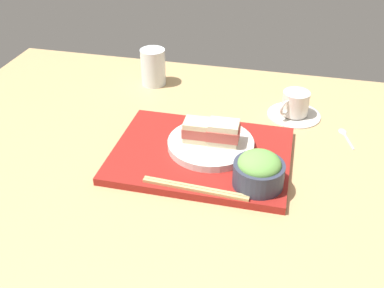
# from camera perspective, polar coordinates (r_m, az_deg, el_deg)

# --- Properties ---
(ground_plane) EXTENTS (1.40, 1.00, 0.03)m
(ground_plane) POSITION_cam_1_polar(r_m,az_deg,el_deg) (1.11, -1.28, -1.35)
(ground_plane) COLOR tan
(serving_tray) EXTENTS (0.41, 0.31, 0.02)m
(serving_tray) POSITION_cam_1_polar(r_m,az_deg,el_deg) (1.07, 1.17, -1.36)
(serving_tray) COLOR maroon
(serving_tray) RESTS_ON ground_plane
(sandwich_plate) EXTENTS (0.20, 0.20, 0.02)m
(sandwich_plate) POSITION_cam_1_polar(r_m,az_deg,el_deg) (1.08, 2.36, -0.03)
(sandwich_plate) COLOR silver
(sandwich_plate) RESTS_ON serving_tray
(sandwich_near) EXTENTS (0.07, 0.05, 0.05)m
(sandwich_near) POSITION_cam_1_polar(r_m,az_deg,el_deg) (1.06, 0.85, 1.71)
(sandwich_near) COLOR beige
(sandwich_near) RESTS_ON sandwich_plate
(sandwich_far) EXTENTS (0.07, 0.06, 0.05)m
(sandwich_far) POSITION_cam_1_polar(r_m,az_deg,el_deg) (1.05, 3.98, 1.40)
(sandwich_far) COLOR beige
(sandwich_far) RESTS_ON sandwich_plate
(salad_bowl) EXTENTS (0.11, 0.11, 0.08)m
(salad_bowl) POSITION_cam_1_polar(r_m,az_deg,el_deg) (0.96, 8.40, -3.29)
(salad_bowl) COLOR #33384C
(salad_bowl) RESTS_ON serving_tray
(chopsticks_pair) EXTENTS (0.23, 0.03, 0.01)m
(chopsticks_pair) POSITION_cam_1_polar(r_m,az_deg,el_deg) (0.95, 0.41, -5.61)
(chopsticks_pair) COLOR tan
(chopsticks_pair) RESTS_ON serving_tray
(coffee_cup) EXTENTS (0.14, 0.14, 0.07)m
(coffee_cup) POSITION_cam_1_polar(r_m,az_deg,el_deg) (1.26, 12.79, 4.64)
(coffee_cup) COLOR silver
(coffee_cup) RESTS_ON ground_plane
(drinking_glass) EXTENTS (0.07, 0.07, 0.11)m
(drinking_glass) POSITION_cam_1_polar(r_m,az_deg,el_deg) (1.40, -4.90, 9.62)
(drinking_glass) COLOR silver
(drinking_glass) RESTS_ON ground_plane
(teaspoon) EXTENTS (0.04, 0.10, 0.01)m
(teaspoon) POSITION_cam_1_polar(r_m,az_deg,el_deg) (1.22, 18.62, 1.29)
(teaspoon) COLOR silver
(teaspoon) RESTS_ON ground_plane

